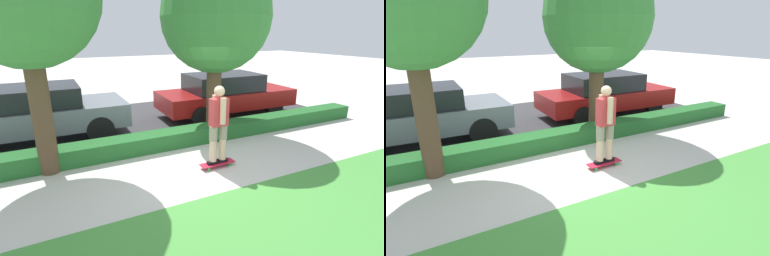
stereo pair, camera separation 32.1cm
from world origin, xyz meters
The scene contains 8 objects.
ground_plane centered at (0.00, 0.00, 0.00)m, with size 60.00×60.00×0.00m, color beige.
street_asphalt centered at (0.00, 4.20, 0.00)m, with size 13.08×5.00×0.01m.
hedge_row centered at (0.00, 1.60, 0.21)m, with size 13.08×0.60×0.41m.
skateboard centered at (0.54, 0.00, 0.08)m, with size 0.80×0.24×0.10m.
skater_person centered at (0.54, 0.00, 1.01)m, with size 0.50×0.44×1.70m.
tree_mid centered at (1.63, 2.04, 3.18)m, with size 2.92×2.92×4.67m.
parked_car_front centered at (-2.86, 3.60, 0.80)m, with size 4.47×2.01×1.49m.
parked_car_middle centered at (3.00, 3.55, 0.76)m, with size 4.77×2.02×1.46m.
Camera 2 is at (-2.95, -4.96, 2.87)m, focal length 28.00 mm.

